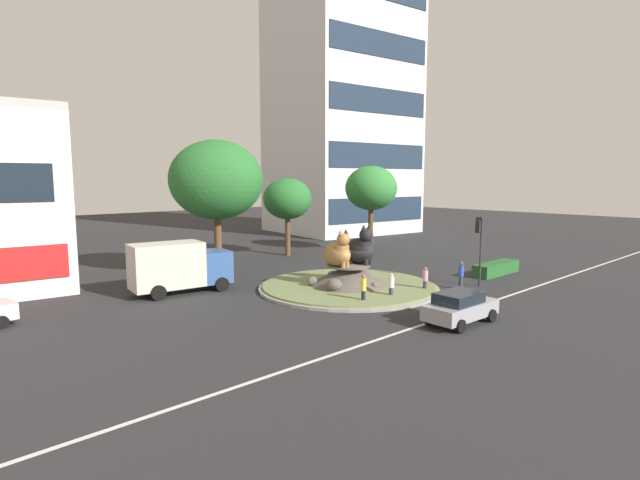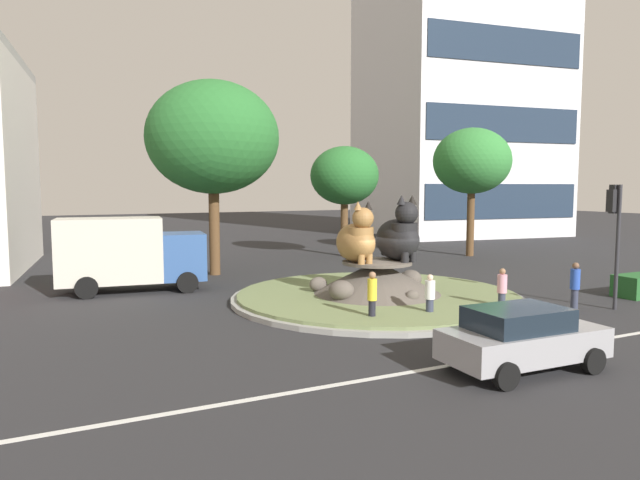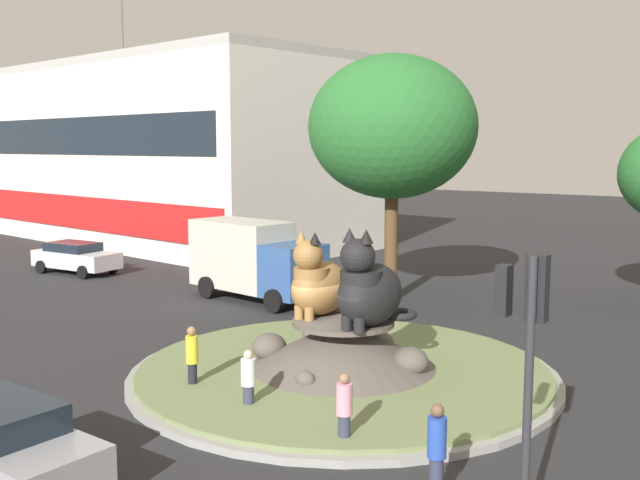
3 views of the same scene
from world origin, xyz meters
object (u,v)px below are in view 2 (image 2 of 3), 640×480
object	(u,v)px
pedestrian_pink_shirt	(502,290)
delivery_box_truck	(128,253)
cat_statue_black	(399,237)
traffic_light_mast	(615,218)
third_tree_left	(472,161)
pedestrian_yellow_shirt	(372,296)
second_tree_near_tower	(213,138)
broadleaf_tree_behind_island	(344,176)
cat_statue_tabby	(357,240)
hatchback_near_shophouse	(522,338)
office_tower	(458,63)
pedestrian_white_shirt	(430,296)
pedestrian_blue_shirt	(575,286)

from	to	relation	value
pedestrian_pink_shirt	delivery_box_truck	distance (m)	15.31
cat_statue_black	traffic_light_mast	xyz separation A→B (m)	(6.00, -5.00, 0.83)
third_tree_left	pedestrian_pink_shirt	bearing A→B (deg)	-127.13
traffic_light_mast	pedestrian_yellow_shirt	xyz separation A→B (m)	(-9.18, 1.80, -2.42)
second_tree_near_tower	broadleaf_tree_behind_island	bearing A→B (deg)	22.95
cat_statue_tabby	pedestrian_pink_shirt	world-z (taller)	cat_statue_tabby
hatchback_near_shophouse	cat_statue_black	bearing A→B (deg)	76.98
office_tower	third_tree_left	xyz separation A→B (m)	(-11.46, -15.63, -10.22)
cat_statue_black	third_tree_left	size ratio (longest dim) A/B	0.32
broadleaf_tree_behind_island	third_tree_left	world-z (taller)	third_tree_left
second_tree_near_tower	office_tower	bearing A→B (deg)	29.42
second_tree_near_tower	pedestrian_yellow_shirt	xyz separation A→B (m)	(1.67, -12.77, -6.01)
office_tower	pedestrian_yellow_shirt	world-z (taller)	office_tower
pedestrian_white_shirt	second_tree_near_tower	bearing A→B (deg)	115.91
traffic_light_mast	pedestrian_white_shirt	distance (m)	7.67
second_tree_near_tower	pedestrian_pink_shirt	distance (m)	16.14
broadleaf_tree_behind_island	pedestrian_blue_shirt	xyz separation A→B (m)	(-0.58, -18.47, -4.24)
broadleaf_tree_behind_island	delivery_box_truck	distance (m)	16.53
cat_statue_tabby	pedestrian_blue_shirt	bearing A→B (deg)	50.60
broadleaf_tree_behind_island	hatchback_near_shophouse	xyz separation A→B (m)	(-7.28, -22.53, -4.38)
pedestrian_yellow_shirt	hatchback_near_shophouse	xyz separation A→B (m)	(0.86, -5.61, -0.12)
cat_statue_tabby	pedestrian_yellow_shirt	xyz separation A→B (m)	(-1.41, -3.46, -1.50)
broadleaf_tree_behind_island	hatchback_near_shophouse	distance (m)	24.08
cat_statue_black	traffic_light_mast	distance (m)	7.85
traffic_light_mast	cat_statue_black	bearing A→B (deg)	50.55
cat_statue_tabby	hatchback_near_shophouse	distance (m)	9.24
traffic_light_mast	delivery_box_truck	bearing A→B (deg)	53.79
office_tower	broadleaf_tree_behind_island	bearing A→B (deg)	-140.26
pedestrian_blue_shirt	pedestrian_pink_shirt	world-z (taller)	pedestrian_blue_shirt
traffic_light_mast	broadleaf_tree_behind_island	bearing A→B (deg)	3.55
cat_statue_black	broadleaf_tree_behind_island	size ratio (longest dim) A/B	0.37
second_tree_near_tower	pedestrian_pink_shirt	xyz separation A→B (m)	(6.67, -13.38, -6.10)
cat_statue_tabby	delivery_box_truck	world-z (taller)	cat_statue_tabby
pedestrian_white_shirt	hatchback_near_shophouse	size ratio (longest dim) A/B	0.38
pedestrian_white_shirt	pedestrian_yellow_shirt	world-z (taller)	pedestrian_yellow_shirt
hatchback_near_shophouse	delivery_box_truck	xyz separation A→B (m)	(-7.16, 15.30, 0.87)
cat_statue_tabby	pedestrian_white_shirt	xyz separation A→B (m)	(0.70, -3.74, -1.63)
office_tower	delivery_box_truck	world-z (taller)	office_tower
traffic_light_mast	delivery_box_truck	xyz separation A→B (m)	(-15.48, 11.49, -1.67)
pedestrian_pink_shirt	delivery_box_truck	xyz separation A→B (m)	(-11.30, 10.30, 0.84)
pedestrian_white_shirt	pedestrian_pink_shirt	bearing A→B (deg)	3.18
pedestrian_white_shirt	hatchback_near_shophouse	distance (m)	5.48
pedestrian_yellow_shirt	pedestrian_blue_shirt	xyz separation A→B (m)	(7.56, -1.55, 0.02)
cat_statue_tabby	second_tree_near_tower	size ratio (longest dim) A/B	0.24
traffic_light_mast	hatchback_near_shophouse	xyz separation A→B (m)	(-8.32, -3.81, -2.54)
office_tower	pedestrian_blue_shirt	size ratio (longest dim) A/B	18.15
office_tower	hatchback_near_shophouse	world-z (taller)	office_tower
cat_statue_black	pedestrian_white_shirt	world-z (taller)	cat_statue_black
broadleaf_tree_behind_island	pedestrian_white_shirt	xyz separation A→B (m)	(-6.03, -17.20, -4.38)
pedestrian_yellow_shirt	pedestrian_white_shirt	bearing A→B (deg)	35.25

